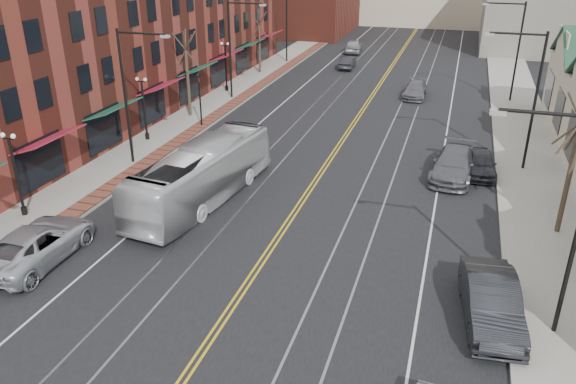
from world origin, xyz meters
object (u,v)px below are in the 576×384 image
Objects in this scene: parked_suv at (37,244)px; parked_car_c at (454,164)px; parked_car_b at (491,301)px; parked_car_d at (480,163)px; transit_bus at (202,174)px.

parked_suv is 1.04× the size of parked_car_c.
parked_car_b is 14.49m from parked_car_d.
parked_suv is 18.65m from parked_car_b.
parked_car_d is at bearing 84.24° from parked_car_b.
parked_suv is 24.17m from parked_car_d.
transit_bus reaches higher than parked_car_d.
parked_car_b is at bearing -176.82° from parked_suv.
parked_car_c is (16.80, 14.91, 0.00)m from parked_suv.
parked_car_b reaches higher than parked_suv.
parked_car_b is at bearing -93.73° from parked_car_d.
parked_car_d is at bearing -142.78° from transit_bus.
transit_bus is 2.14× the size of parked_car_b.
parked_suv is (-4.30, -7.59, -0.72)m from transit_bus.
transit_bus reaches higher than parked_car_c.
parked_car_b is at bearing -77.39° from parked_car_c.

